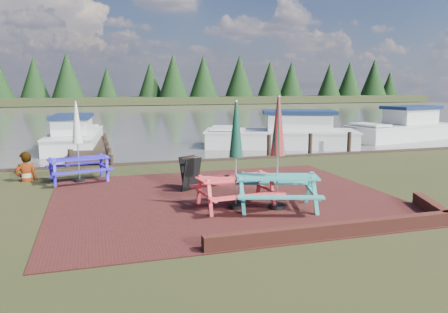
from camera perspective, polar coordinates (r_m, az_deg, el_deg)
name	(u,v)px	position (r m, az deg, el deg)	size (l,w,h in m)	color
ground	(236,208)	(10.95, 1.56, -6.75)	(120.00, 120.00, 0.00)	black
paving	(224,198)	(11.86, 0.03, -5.43)	(9.00, 7.50, 0.02)	#3D1513
brick_wall	(369,223)	(9.77, 18.38, -8.30)	(6.21, 1.79, 0.30)	#4C1E16
water	(125,115)	(47.20, -12.76, 5.36)	(120.00, 60.00, 0.02)	#414038
far_treeline	(112,84)	(76.06, -14.45, 9.17)	(120.00, 10.00, 8.10)	black
picnic_table_teal	(277,171)	(10.70, 6.98, -1.87)	(2.41, 2.26, 2.75)	teal
picnic_table_red	(236,172)	(10.73, 1.57, -1.99)	(2.03, 1.84, 2.64)	#E1393D
picnic_table_blue	(78,154)	(14.45, -18.49, 0.28)	(2.12, 1.97, 2.52)	#2819BF
chalkboard	(190,173)	(12.71, -4.43, -2.18)	(0.64, 0.83, 0.97)	black
jetty	(90,148)	(21.46, -17.10, 1.07)	(1.76, 9.08, 1.00)	black
boat_jetty	(75,137)	(23.67, -18.88, 2.38)	(2.91, 6.93, 1.96)	beige
boat_near	(284,135)	(23.08, 7.82, 2.75)	(8.30, 5.25, 2.12)	beige
boat_far	(402,129)	(28.10, 22.27, 3.34)	(7.42, 3.98, 2.20)	beige
person	(24,152)	(15.13, -24.63, 0.53)	(0.69, 0.45, 1.89)	gray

